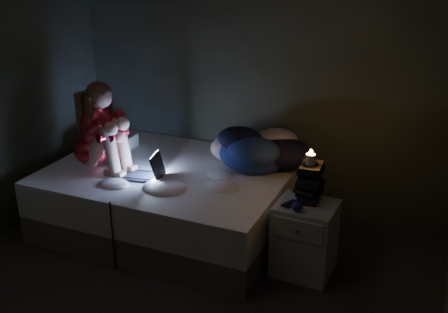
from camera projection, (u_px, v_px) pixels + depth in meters
The scene contains 12 objects.
floor at pixel (160, 313), 3.67m from camera, with size 3.60×3.80×0.02m, color black.
wall_back at pixel (259, 70), 4.81m from camera, with size 3.60×0.02×2.60m, color #2C3227.
bed at pixel (170, 198), 4.69m from camera, with size 2.03×1.52×0.56m, color silver, non-canonical shape.
pillow at pixel (111, 141), 5.05m from camera, with size 0.42×0.30×0.12m, color white.
woman at pixel (91, 124), 4.50m from camera, with size 0.48×0.31×0.78m, color maroon, non-canonical shape.
laptop at pixel (142, 165), 4.37m from camera, with size 0.33×0.23×0.23m, color black, non-canonical shape.
clothes_pile at pixel (254, 147), 4.53m from camera, with size 0.64×0.51×0.39m, color navy, non-canonical shape.
nightstand at pixel (305, 239), 4.02m from camera, with size 0.43×0.39×0.58m, color silver.
book_stack at pixel (309, 182), 3.92m from camera, with size 0.19×0.25×0.30m, color black, non-canonical shape.
candle at pixel (311, 159), 3.85m from camera, with size 0.07×0.07×0.08m, color beige.
phone at pixel (291, 204), 3.90m from camera, with size 0.07×0.14×0.01m, color black.
blue_orb at pixel (298, 207), 3.79m from camera, with size 0.08×0.08×0.08m, color navy.
Camera 1 is at (1.60, -2.58, 2.36)m, focal length 42.56 mm.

